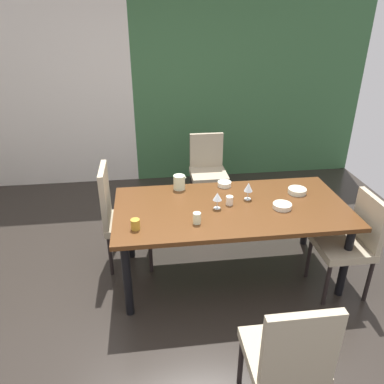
% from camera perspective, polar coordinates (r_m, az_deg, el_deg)
% --- Properties ---
extents(ground_plane, '(6.00, 5.52, 0.02)m').
position_cam_1_polar(ground_plane, '(3.48, -2.92, -16.14)').
color(ground_plane, '#29231F').
extents(back_panel_interior, '(2.70, 0.10, 2.81)m').
position_cam_1_polar(back_panel_interior, '(5.55, -23.62, 14.63)').
color(back_panel_interior, silver).
rests_on(back_panel_interior, ground_plane).
extents(garden_window_panel, '(3.30, 0.10, 2.81)m').
position_cam_1_polar(garden_window_panel, '(5.56, 8.90, 16.45)').
color(garden_window_panel, '#38623B').
rests_on(garden_window_panel, ground_plane).
extents(dining_table, '(2.07, 1.02, 0.75)m').
position_cam_1_polar(dining_table, '(3.38, 5.97, -3.23)').
color(dining_table, '#512D14').
rests_on(dining_table, ground_plane).
extents(chair_head_far, '(0.44, 0.45, 0.93)m').
position_cam_1_polar(chair_head_far, '(4.71, 2.40, 3.78)').
color(chair_head_far, tan).
rests_on(chair_head_far, ground_plane).
extents(chair_left_far, '(0.45, 0.44, 1.04)m').
position_cam_1_polar(chair_left_far, '(3.65, -11.05, -3.20)').
color(chair_left_far, tan).
rests_on(chair_left_far, ground_plane).
extents(chair_head_near, '(0.44, 0.44, 0.98)m').
position_cam_1_polar(chair_head_near, '(2.40, 14.44, -23.11)').
color(chair_head_near, tan).
rests_on(chair_head_near, ground_plane).
extents(chair_right_near, '(0.44, 0.44, 0.93)m').
position_cam_1_polar(chair_right_near, '(3.56, 23.18, -6.64)').
color(chair_right_near, tan).
rests_on(chair_right_near, ground_plane).
extents(wine_glass_near_shelf, '(0.08, 0.08, 0.16)m').
position_cam_1_polar(wine_glass_near_shelf, '(3.43, 8.59, 0.70)').
color(wine_glass_near_shelf, silver).
rests_on(wine_glass_near_shelf, dining_table).
extents(wine_glass_near_window, '(0.08, 0.08, 0.15)m').
position_cam_1_polar(wine_glass_near_window, '(3.25, 3.88, -0.75)').
color(wine_glass_near_window, silver).
rests_on(wine_glass_near_window, dining_table).
extents(serving_bowl_left, '(0.17, 0.17, 0.05)m').
position_cam_1_polar(serving_bowl_left, '(3.68, 15.73, 0.17)').
color(serving_bowl_left, beige).
rests_on(serving_bowl_left, dining_table).
extents(serving_bowl_rear, '(0.13, 0.13, 0.05)m').
position_cam_1_polar(serving_bowl_rear, '(3.70, 4.96, 1.24)').
color(serving_bowl_rear, white).
rests_on(serving_bowl_rear, dining_table).
extents(serving_bowl_corner, '(0.16, 0.16, 0.04)m').
position_cam_1_polar(serving_bowl_corner, '(3.38, 13.58, -2.07)').
color(serving_bowl_corner, beige).
rests_on(serving_bowl_corner, dining_table).
extents(cup_north, '(0.07, 0.07, 0.09)m').
position_cam_1_polar(cup_north, '(3.05, 0.75, -3.99)').
color(cup_north, beige).
rests_on(cup_north, dining_table).
extents(cup_right, '(0.07, 0.07, 0.08)m').
position_cam_1_polar(cup_right, '(3.35, 5.74, -1.28)').
color(cup_right, '#F6E6CC').
rests_on(cup_right, dining_table).
extents(cup_center, '(0.07, 0.07, 0.09)m').
position_cam_1_polar(cup_center, '(3.01, -8.62, -4.89)').
color(cup_center, '#B9892B').
rests_on(cup_center, dining_table).
extents(pitcher_south, '(0.13, 0.11, 0.14)m').
position_cam_1_polar(pitcher_south, '(3.61, -1.95, 1.52)').
color(pitcher_south, beige).
rests_on(pitcher_south, dining_table).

